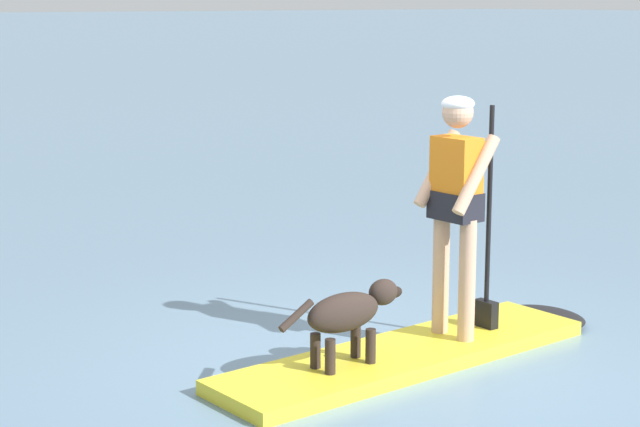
{
  "coord_description": "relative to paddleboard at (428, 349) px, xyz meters",
  "views": [
    {
      "loc": [
        -4.75,
        -5.52,
        2.49
      ],
      "look_at": [
        0.0,
        1.0,
        0.9
      ],
      "focal_mm": 61.21,
      "sensor_mm": 36.0,
      "label": 1
    }
  ],
  "objects": [
    {
      "name": "person_paddler",
      "position": [
        0.26,
        0.01,
        1.06
      ],
      "size": [
        0.61,
        0.49,
        1.73
      ],
      "color": "tan",
      "rests_on": "paddleboard"
    },
    {
      "name": "ground_plane",
      "position": [
        -0.23,
        -0.01,
        -0.05
      ],
      "size": [
        400.0,
        400.0,
        0.0
      ],
      "primitive_type": "plane",
      "color": "slate"
    },
    {
      "name": "dog",
      "position": [
        -0.73,
        -0.03,
        0.4
      ],
      "size": [
        1.05,
        0.25,
        0.53
      ],
      "color": "#2D231E",
      "rests_on": "paddleboard"
    },
    {
      "name": "paddleboard",
      "position": [
        0.0,
        0.0,
        0.0
      ],
      "size": [
        3.27,
        0.87,
        0.1
      ],
      "color": "yellow",
      "rests_on": "ground_plane"
    }
  ]
}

